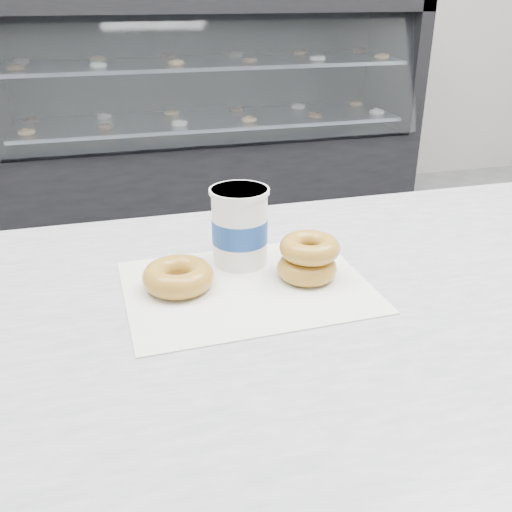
# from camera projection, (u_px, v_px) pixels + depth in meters

# --- Properties ---
(ground) EXTENTS (5.00, 5.00, 0.00)m
(ground) POSITION_uv_depth(u_px,v_px,m) (347.00, 445.00, 1.77)
(ground) COLOR #959597
(ground) RESTS_ON ground
(counter) EXTENTS (3.06, 0.76, 0.90)m
(counter) POSITION_uv_depth(u_px,v_px,m) (495.00, 486.00, 1.05)
(counter) COLOR #333335
(counter) RESTS_ON ground
(display_case) EXTENTS (2.40, 0.74, 1.25)m
(display_case) POSITION_uv_depth(u_px,v_px,m) (209.00, 134.00, 3.41)
(display_case) COLOR black
(display_case) RESTS_ON ground
(wax_paper) EXTENTS (0.35, 0.27, 0.00)m
(wax_paper) POSITION_uv_depth(u_px,v_px,m) (247.00, 286.00, 0.81)
(wax_paper) COLOR silver
(wax_paper) RESTS_ON counter
(donut_single) EXTENTS (0.13, 0.13, 0.03)m
(donut_single) POSITION_uv_depth(u_px,v_px,m) (178.00, 277.00, 0.80)
(donut_single) COLOR #B68732
(donut_single) RESTS_ON wax_paper
(donut_stack) EXTENTS (0.12, 0.12, 0.06)m
(donut_stack) POSITION_uv_depth(u_px,v_px,m) (308.00, 258.00, 0.82)
(donut_stack) COLOR #B68732
(donut_stack) RESTS_ON wax_paper
(coffee_cup) EXTENTS (0.10, 0.10, 0.12)m
(coffee_cup) POSITION_uv_depth(u_px,v_px,m) (240.00, 226.00, 0.86)
(coffee_cup) COLOR white
(coffee_cup) RESTS_ON counter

